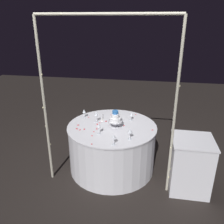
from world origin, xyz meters
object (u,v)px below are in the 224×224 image
at_px(wine_glass_0, 130,131).
at_px(wine_glass_5, 96,114).
at_px(wine_glass_2, 84,112).
at_px(wine_glass_3, 114,137).
at_px(decorative_arch, 107,87).
at_px(wine_glass_4, 131,114).
at_px(wine_glass_1, 99,126).
at_px(main_table, 112,147).
at_px(cake_knife, 103,118).
at_px(tiered_cake, 115,118).
at_px(side_table, 190,164).

xyz_separation_m(wine_glass_0, wine_glass_5, (0.59, -0.48, 0.01)).
distance_m(wine_glass_0, wine_glass_2, 1.05).
xyz_separation_m(wine_glass_2, wine_glass_3, (-0.64, 0.83, 0.01)).
xyz_separation_m(decorative_arch, wine_glass_3, (-0.12, 0.16, -0.63)).
height_order(wine_glass_3, wine_glass_4, wine_glass_3).
xyz_separation_m(wine_glass_1, wine_glass_4, (-0.42, -0.58, -0.03)).
xyz_separation_m(wine_glass_0, wine_glass_4, (0.04, -0.66, -0.02)).
bearing_deg(main_table, wine_glass_4, -135.55).
xyz_separation_m(decorative_arch, cake_knife, (0.21, -0.69, -0.74)).
bearing_deg(wine_glass_1, decorative_arch, 140.05).
distance_m(wine_glass_3, cake_knife, 0.91).
bearing_deg(wine_glass_0, tiered_cake, -52.97).
bearing_deg(decorative_arch, tiered_cake, -98.57).
xyz_separation_m(tiered_cake, wine_glass_5, (0.33, -0.14, -0.02)).
relative_size(main_table, wine_glass_4, 9.88).
bearing_deg(cake_knife, wine_glass_5, 68.30).
bearing_deg(decorative_arch, wine_glass_3, 128.14).
bearing_deg(main_table, wine_glass_2, -25.43).
bearing_deg(tiered_cake, side_table, 166.26).
relative_size(decorative_arch, wine_glass_3, 15.53).
xyz_separation_m(side_table, wine_glass_2, (1.71, -0.57, 0.47)).
bearing_deg(decorative_arch, wine_glass_4, -111.59).
bearing_deg(wine_glass_3, main_table, -78.00).
bearing_deg(side_table, wine_glass_3, 13.79).
height_order(decorative_arch, wine_glass_4, decorative_arch).
height_order(wine_glass_2, wine_glass_5, wine_glass_5).
xyz_separation_m(wine_glass_2, cake_knife, (-0.31, -0.02, -0.10)).
bearing_deg(decorative_arch, side_table, -174.92).
bearing_deg(wine_glass_2, cake_knife, -176.73).
height_order(side_table, cake_knife, side_table).
bearing_deg(side_table, main_table, -15.04).
distance_m(wine_glass_4, wine_glass_5, 0.58).
bearing_deg(cake_knife, wine_glass_3, 111.32).
bearing_deg(wine_glass_4, wine_glass_1, 54.07).
relative_size(main_table, side_table, 1.75).
height_order(wine_glass_2, cake_knife, wine_glass_2).
relative_size(wine_glass_4, cake_knife, 0.48).
height_order(decorative_arch, cake_knife, decorative_arch).
distance_m(wine_glass_0, wine_glass_5, 0.77).
distance_m(tiered_cake, wine_glass_2, 0.65).
height_order(tiered_cake, wine_glass_3, tiered_cake).
bearing_deg(wine_glass_3, wine_glass_5, -59.59).
relative_size(side_table, wine_glass_5, 4.43).
bearing_deg(wine_glass_0, main_table, -50.60).
bearing_deg(wine_glass_2, main_table, 154.57).
xyz_separation_m(decorative_arch, tiered_cake, (-0.06, -0.38, -0.59)).
distance_m(main_table, wine_glass_3, 0.77).
relative_size(wine_glass_1, wine_glass_2, 1.21).
xyz_separation_m(tiered_cake, wine_glass_3, (-0.06, 0.54, -0.04)).
relative_size(wine_glass_0, wine_glass_2, 1.13).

